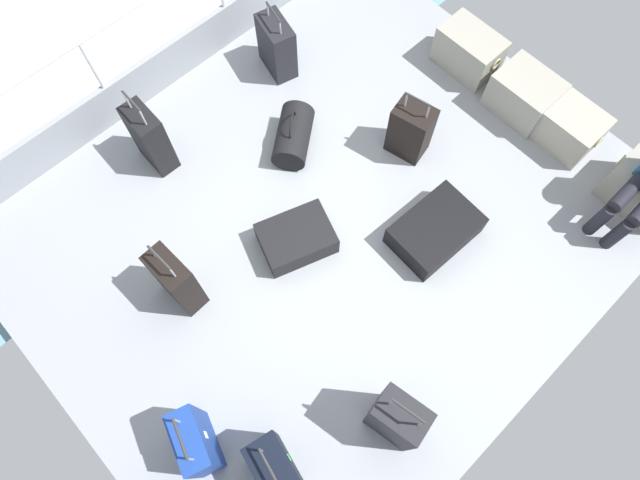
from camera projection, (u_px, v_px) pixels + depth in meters
The scene contains 17 objects.
ground_plane at pixel (327, 222), 4.90m from camera, with size 4.40×5.20×0.06m, color gray.
gunwale_port at pixel (172, 62), 5.27m from camera, with size 0.06×5.20×0.45m, color gray.
railing_port at pixel (156, 18), 4.76m from camera, with size 0.04×4.20×1.02m.
sea_wake at pixel (107, 23), 6.19m from camera, with size 12.00×12.00×0.01m.
cargo_crate_0 at pixel (469, 51), 5.34m from camera, with size 0.65×0.38×0.42m.
cargo_crate_1 at pixel (524, 95), 5.14m from camera, with size 0.61×0.45×0.41m.
cargo_crate_2 at pixel (570, 129), 5.01m from camera, with size 0.55×0.42×0.39m.
suitcase_0 at pixel (150, 138), 4.80m from camera, with size 0.38×0.22×0.88m.
suitcase_1 at pixel (397, 418), 3.89m from camera, with size 0.41×0.32×0.91m.
suitcase_2 at pixel (277, 46), 5.26m from camera, with size 0.46×0.32×0.73m.
suitcase_3 at pixel (196, 442), 3.85m from camera, with size 0.46×0.31×0.83m.
suitcase_4 at pixel (297, 238), 4.68m from camera, with size 0.62×0.72×0.24m.
suitcase_5 at pixel (275, 468), 3.81m from camera, with size 0.45×0.32×0.76m.
suitcase_6 at pixel (410, 130), 4.90m from camera, with size 0.40×0.33×0.74m.
suitcase_7 at pixel (176, 280), 4.30m from camera, with size 0.38×0.22×0.86m.
suitcase_8 at pixel (435, 230), 4.70m from camera, with size 0.54×0.75×0.25m.
duffel_bag at pixel (293, 136), 5.03m from camera, with size 0.59×0.64×0.45m.
Camera 1 is at (1.43, -1.44, 4.43)m, focal length 30.79 mm.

